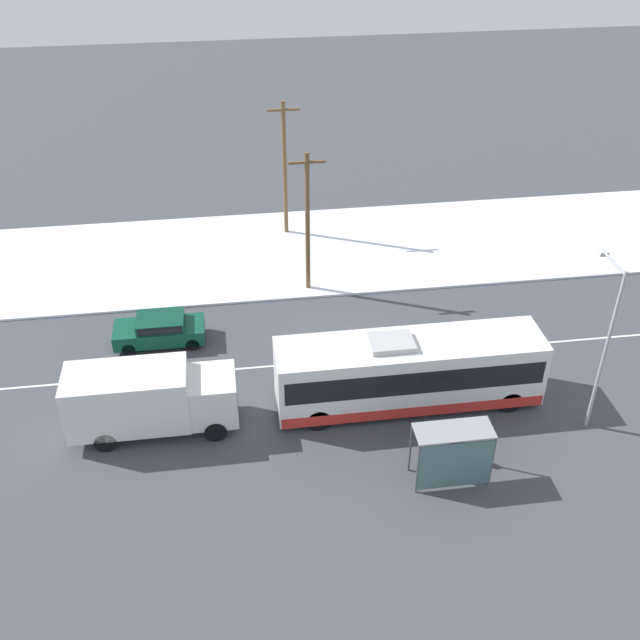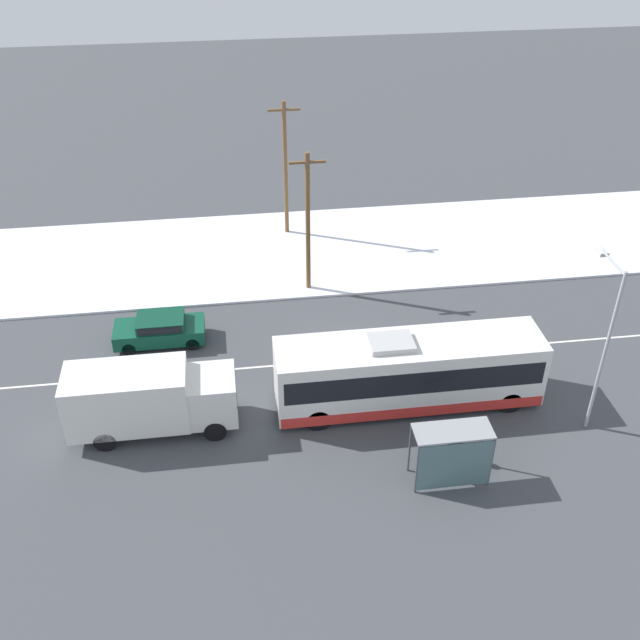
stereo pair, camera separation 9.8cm
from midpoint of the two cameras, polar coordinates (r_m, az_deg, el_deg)
name	(u,v)px [view 2 (the right image)]	position (r m, az deg, el deg)	size (l,w,h in m)	color
ground_plane	(348,360)	(34.67, 2.23, -3.03)	(120.00, 120.00, 0.00)	#424449
snow_lot	(318,250)	(43.37, -0.10, 5.38)	(80.00, 10.08, 0.12)	silver
lane_marking_center	(348,360)	(34.67, 2.23, -3.03)	(60.00, 0.12, 0.00)	silver
city_bus	(409,372)	(31.48, 6.85, -3.96)	(11.11, 2.57, 3.36)	white
box_truck	(148,398)	(30.76, -12.91, -5.78)	(6.71, 2.30, 2.94)	silver
sedan_car	(160,328)	(36.11, -12.02, -0.64)	(4.23, 1.80, 1.43)	#0F4733
pedestrian_at_stop	(456,440)	(29.58, 10.43, -8.99)	(0.58, 0.26, 1.60)	#23232D
bus_shelter	(454,450)	(28.14, 10.24, -9.74)	(2.90, 1.20, 2.40)	gray
streetlamp	(605,328)	(30.65, 20.95, -0.58)	(0.36, 2.28, 7.36)	#9EA3A8
utility_pole_roadside	(308,221)	(37.83, -0.86, 7.54)	(1.80, 0.24, 7.62)	brown
utility_pole_snowlot	(285,167)	(43.59, -2.59, 11.54)	(1.80, 0.24, 8.04)	brown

